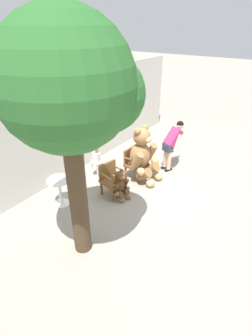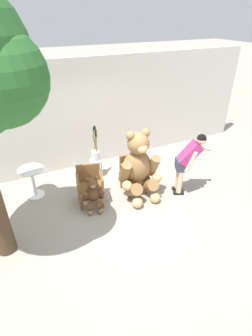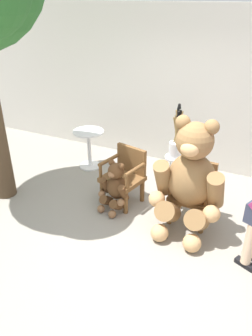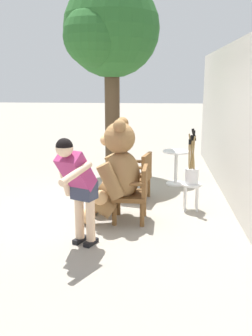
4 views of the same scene
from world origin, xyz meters
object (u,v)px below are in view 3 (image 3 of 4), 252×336
wooden_chair_left (125,174)px  wooden_chair_right (193,190)px  teddy_bear_small (115,187)px  brush_bucket (176,145)px  round_side_table (89,145)px  teddy_bear_large (190,179)px  white_stool (174,162)px

wooden_chair_left → wooden_chair_right: bearing=0.1°
teddy_bear_small → brush_bucket: brush_bucket is taller
wooden_chair_right → round_side_table: size_ratio=1.19×
round_side_table → brush_bucket: bearing=6.6°
teddy_bear_small → teddy_bear_large: bearing=0.8°
teddy_bear_large → brush_bucket: bearing=115.5°
wooden_chair_right → round_side_table: (-2.16, 0.74, -0.01)m
teddy_bear_small → brush_bucket: bearing=66.7°
teddy_bear_large → white_stool: size_ratio=3.47×
round_side_table → wooden_chair_left: bearing=-34.3°
wooden_chair_left → round_side_table: wooden_chair_left is taller
teddy_bear_large → wooden_chair_right: bearing=89.1°
brush_bucket → round_side_table: bearing=-173.4°
white_stool → round_side_table: 1.60m
brush_bucket → round_side_table: size_ratio=1.29×
white_stool → teddy_bear_small: bearing=-113.2°
wooden_chair_left → teddy_bear_large: bearing=-14.0°
teddy_bear_small → white_stool: (0.52, 1.21, -0.03)m
wooden_chair_right → teddy_bear_small: (-1.09, -0.28, -0.07)m
teddy_bear_large → white_stool: 1.39m
teddy_bear_large → teddy_bear_small: bearing=-179.2°
brush_bucket → white_stool: bearing=129.5°
wooden_chair_left → brush_bucket: bearing=61.7°
teddy_bear_large → brush_bucket: size_ratio=1.72×
wooden_chair_right → brush_bucket: size_ratio=0.93×
teddy_bear_large → round_side_table: size_ratio=2.22×
teddy_bear_small → round_side_table: bearing=136.2°
wooden_chair_left → teddy_bear_large: size_ratio=0.54×
teddy_bear_large → white_stool: (-0.57, 1.19, -0.43)m
wooden_chair_right → white_stool: (-0.57, 0.93, -0.11)m
wooden_chair_right → teddy_bear_large: (-0.00, -0.27, 0.32)m
wooden_chair_right → brush_bucket: brush_bucket is taller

